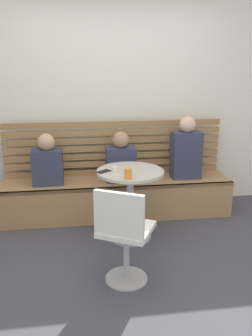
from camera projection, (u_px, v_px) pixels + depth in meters
name	position (u px, v px, depth m)	size (l,w,h in m)	color
ground	(132.00, 269.00, 3.15)	(8.00, 8.00, 0.00)	#42424C
back_wall	(112.00, 91.00, 4.30)	(5.20, 0.10, 2.90)	white
booth_bench	(117.00, 198.00, 4.23)	(2.70, 0.52, 0.44)	#A87C51
booth_backrest	(114.00, 148.00, 4.30)	(2.65, 0.04, 0.67)	#9A7249
cafe_table	(130.00, 191.00, 3.59)	(0.68, 0.68, 0.74)	#ADADB2
white_chair	(124.00, 233.00, 2.81)	(0.54, 0.54, 0.85)	#ADADB2
person_adult	(186.00, 151.00, 4.19)	(0.34, 0.22, 0.74)	#333851
person_child_left	(121.00, 160.00, 4.08)	(0.34, 0.22, 0.59)	#333851
person_child_middle	(48.00, 162.00, 3.97)	(0.34, 0.22, 0.59)	#333851
cup_tumbler_orange	(128.00, 173.00, 3.26)	(0.07, 0.07, 0.10)	orange
cup_espresso_small	(115.00, 170.00, 3.46)	(0.06, 0.06, 0.06)	silver
phone_on_table	(104.00, 171.00, 3.48)	(0.07, 0.14, 0.01)	black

